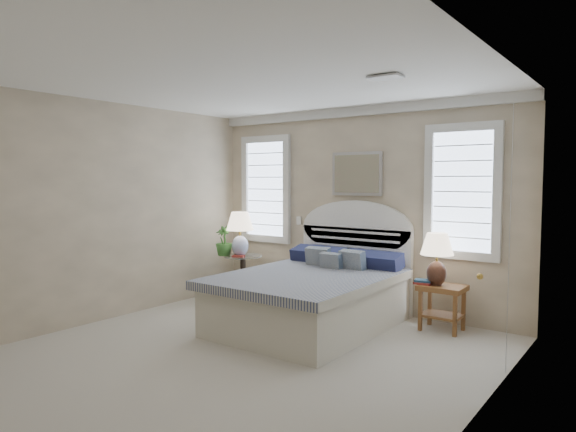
# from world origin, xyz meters

# --- Properties ---
(floor) EXTENTS (4.50, 5.00, 0.01)m
(floor) POSITION_xyz_m (0.00, 0.00, 0.00)
(floor) COLOR #BDB4A1
(floor) RESTS_ON ground
(ceiling) EXTENTS (4.50, 5.00, 0.01)m
(ceiling) POSITION_xyz_m (0.00, 0.00, 2.70)
(ceiling) COLOR white
(ceiling) RESTS_ON wall_back
(wall_back) EXTENTS (4.50, 0.02, 2.70)m
(wall_back) POSITION_xyz_m (0.00, 2.50, 1.35)
(wall_back) COLOR tan
(wall_back) RESTS_ON floor
(wall_left) EXTENTS (0.02, 5.00, 2.70)m
(wall_left) POSITION_xyz_m (-2.25, 0.00, 1.35)
(wall_left) COLOR tan
(wall_left) RESTS_ON floor
(wall_right) EXTENTS (0.02, 5.00, 2.70)m
(wall_right) POSITION_xyz_m (2.25, 0.00, 1.35)
(wall_right) COLOR tan
(wall_right) RESTS_ON floor
(crown_molding) EXTENTS (4.50, 0.08, 0.12)m
(crown_molding) POSITION_xyz_m (0.00, 2.46, 2.64)
(crown_molding) COLOR silver
(crown_molding) RESTS_ON wall_back
(hvac_vent) EXTENTS (0.30, 0.20, 0.02)m
(hvac_vent) POSITION_xyz_m (1.20, 0.80, 2.68)
(hvac_vent) COLOR #B2B2B2
(hvac_vent) RESTS_ON ceiling
(switch_plate) EXTENTS (0.08, 0.01, 0.12)m
(switch_plate) POSITION_xyz_m (-0.95, 2.48, 1.15)
(switch_plate) COLOR silver
(switch_plate) RESTS_ON wall_back
(window_left) EXTENTS (0.90, 0.06, 1.60)m
(window_left) POSITION_xyz_m (-1.55, 2.48, 1.60)
(window_left) COLOR silver
(window_left) RESTS_ON wall_back
(window_right) EXTENTS (0.90, 0.06, 1.60)m
(window_right) POSITION_xyz_m (1.40, 2.48, 1.60)
(window_right) COLOR silver
(window_right) RESTS_ON wall_back
(painting) EXTENTS (0.74, 0.04, 0.58)m
(painting) POSITION_xyz_m (0.00, 2.46, 1.82)
(painting) COLOR silver
(painting) RESTS_ON wall_back
(closet_door) EXTENTS (0.02, 1.80, 2.40)m
(closet_door) POSITION_xyz_m (2.23, 1.20, 1.20)
(closet_door) COLOR white
(closet_door) RESTS_ON floor
(bed) EXTENTS (1.72, 2.28, 1.47)m
(bed) POSITION_xyz_m (0.00, 1.46, 0.39)
(bed) COLOR silver
(bed) RESTS_ON floor
(side_table_left) EXTENTS (0.56, 0.56, 0.63)m
(side_table_left) POSITION_xyz_m (-1.65, 2.05, 0.39)
(side_table_left) COLOR black
(side_table_left) RESTS_ON floor
(nightstand_right) EXTENTS (0.50, 0.40, 0.53)m
(nightstand_right) POSITION_xyz_m (1.30, 2.15, 0.39)
(nightstand_right) COLOR brown
(nightstand_right) RESTS_ON floor
(floor_pot) EXTENTS (0.46, 0.46, 0.37)m
(floor_pot) POSITION_xyz_m (-1.62, 1.92, 0.18)
(floor_pot) COLOR black
(floor_pot) RESTS_ON floor
(lamp_left) EXTENTS (0.52, 0.52, 0.65)m
(lamp_left) POSITION_xyz_m (-1.66, 2.00, 1.03)
(lamp_left) COLOR white
(lamp_left) RESTS_ON side_table_left
(lamp_right) EXTENTS (0.37, 0.37, 0.61)m
(lamp_right) POSITION_xyz_m (1.24, 2.12, 0.90)
(lamp_right) COLOR black
(lamp_right) RESTS_ON nightstand_right
(potted_plant) EXTENTS (0.28, 0.28, 0.44)m
(potted_plant) POSITION_xyz_m (-1.87, 1.88, 0.85)
(potted_plant) COLOR #2A6A2E
(potted_plant) RESTS_ON side_table_left
(books_left) EXTENTS (0.20, 0.18, 0.02)m
(books_left) POSITION_xyz_m (-1.61, 1.91, 0.64)
(books_left) COLOR maroon
(books_left) RESTS_ON side_table_left
(books_right) EXTENTS (0.22, 0.17, 0.05)m
(books_right) POSITION_xyz_m (1.10, 2.07, 0.56)
(books_right) COLOR maroon
(books_right) RESTS_ON nightstand_right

